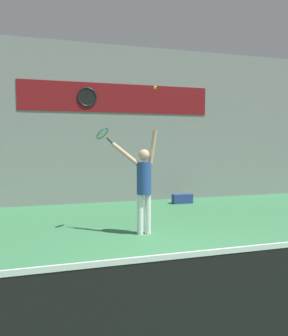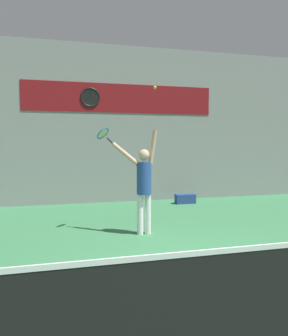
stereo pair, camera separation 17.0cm
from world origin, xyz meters
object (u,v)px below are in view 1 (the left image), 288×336
Objects in this scene: scoreboard_clock at (87,97)px; tennis_player at (143,182)px; tennis_racket at (103,134)px; equipment_bag at (182,199)px; tennis_ball at (155,87)px.

scoreboard_clock is 0.28× the size of tennis_player.
tennis_player is at bearing -34.47° from tennis_racket.
tennis_racket reaches higher than equipment_bag.
scoreboard_clock is 4.52m from tennis_player.
tennis_racket is 6.19× the size of tennis_ball.
tennis_player is 5.43× the size of tennis_racket.
tennis_racket is at bearing -138.98° from equipment_bag.
tennis_ball is at bearing -36.99° from tennis_player.
scoreboard_clock is at bearing 89.15° from tennis_racket.
equipment_bag is at bearing 41.02° from tennis_racket.
tennis_ball is at bearing -121.51° from equipment_bag.
tennis_ball reaches higher than tennis_player.
tennis_racket is 4.33m from equipment_bag.
tennis_player is 33.59× the size of tennis_ball.
equipment_bag is (2.16, 3.06, -0.95)m from tennis_player.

